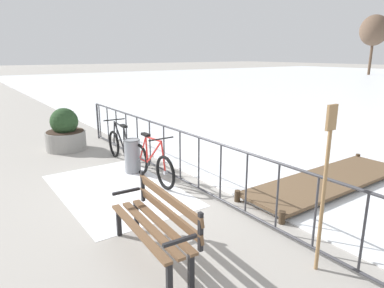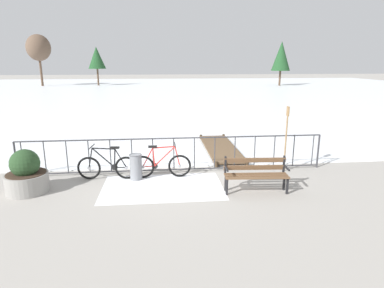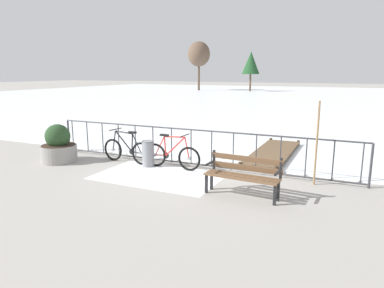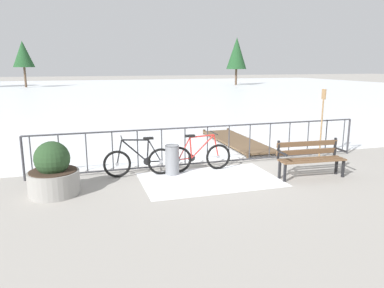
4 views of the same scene
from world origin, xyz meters
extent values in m
plane|color=#9E9991|center=(0.00, 0.00, 0.00)|extent=(160.00, 160.00, 0.00)
cube|color=white|center=(-0.36, -1.20, 0.00)|extent=(3.18, 1.99, 0.01)
cylinder|color=#38383D|center=(0.00, 0.00, 1.05)|extent=(9.00, 0.04, 0.04)
cylinder|color=#38383D|center=(0.00, 0.00, 0.08)|extent=(9.00, 0.04, 0.04)
cylinder|color=#38383D|center=(-4.50, 0.00, 0.53)|extent=(0.06, 0.06, 1.05)
cylinder|color=#38383D|center=(-4.32, 0.00, 0.57)|extent=(0.03, 0.03, 0.97)
cylinder|color=#38383D|center=(-3.70, 0.00, 0.57)|extent=(0.03, 0.03, 0.97)
cylinder|color=#38383D|center=(-3.09, 0.00, 0.57)|extent=(0.03, 0.03, 0.97)
cylinder|color=#38383D|center=(-2.47, 0.00, 0.57)|extent=(0.03, 0.03, 0.97)
cylinder|color=#38383D|center=(-1.85, 0.00, 0.57)|extent=(0.03, 0.03, 0.97)
cylinder|color=#38383D|center=(-1.23, 0.00, 0.57)|extent=(0.03, 0.03, 0.97)
cylinder|color=#38383D|center=(-0.62, 0.00, 0.57)|extent=(0.03, 0.03, 0.97)
cylinder|color=#38383D|center=(0.00, 0.00, 0.57)|extent=(0.03, 0.03, 0.97)
cylinder|color=#38383D|center=(0.62, 0.00, 0.57)|extent=(0.03, 0.03, 0.97)
cylinder|color=#38383D|center=(1.23, 0.00, 0.57)|extent=(0.03, 0.03, 0.97)
cylinder|color=#38383D|center=(1.85, 0.00, 0.57)|extent=(0.03, 0.03, 0.97)
cylinder|color=#38383D|center=(2.47, 0.00, 0.57)|extent=(0.03, 0.03, 0.97)
cylinder|color=#38383D|center=(3.09, 0.00, 0.57)|extent=(0.03, 0.03, 0.97)
cylinder|color=#38383D|center=(3.70, 0.00, 0.57)|extent=(0.03, 0.03, 0.97)
torus|color=black|center=(-0.91, -0.42, 0.33)|extent=(0.66, 0.07, 0.66)
cylinder|color=gray|center=(-0.91, -0.42, 0.33)|extent=(0.08, 0.06, 0.08)
torus|color=black|center=(0.14, -0.43, 0.33)|extent=(0.66, 0.07, 0.66)
cylinder|color=gray|center=(0.14, -0.43, 0.33)|extent=(0.08, 0.06, 0.08)
cylinder|color=red|center=(-0.59, -0.42, 0.62)|extent=(0.08, 0.04, 0.53)
cylinder|color=red|center=(-0.28, -0.43, 0.63)|extent=(0.61, 0.04, 0.59)
cylinder|color=red|center=(-0.30, -0.43, 0.90)|extent=(0.63, 0.04, 0.07)
cylinder|color=red|center=(-0.74, -0.42, 0.34)|extent=(0.34, 0.03, 0.05)
cylinder|color=red|center=(-0.76, -0.42, 0.61)|extent=(0.32, 0.03, 0.56)
cylinder|color=red|center=(0.08, -0.43, 0.62)|extent=(0.16, 0.03, 0.59)
cube|color=black|center=(-0.61, -0.42, 0.92)|extent=(0.24, 0.10, 0.05)
cylinder|color=black|center=(0.02, -0.43, 0.96)|extent=(0.03, 0.52, 0.03)
cylinder|color=black|center=(-0.57, -0.42, 0.35)|extent=(0.18, 0.02, 0.18)
torus|color=black|center=(-1.36, -0.45, 0.33)|extent=(0.66, 0.10, 0.66)
cylinder|color=gray|center=(-1.36, -0.45, 0.33)|extent=(0.08, 0.07, 0.08)
torus|color=black|center=(-2.41, -0.38, 0.33)|extent=(0.66, 0.10, 0.66)
cylinder|color=gray|center=(-2.41, -0.38, 0.33)|extent=(0.08, 0.07, 0.08)
cylinder|color=black|center=(-1.67, -0.43, 0.62)|extent=(0.08, 0.04, 0.53)
cylinder|color=black|center=(-1.99, -0.41, 0.63)|extent=(0.61, 0.08, 0.59)
cylinder|color=black|center=(-1.97, -0.41, 0.90)|extent=(0.63, 0.08, 0.07)
cylinder|color=black|center=(-1.53, -0.44, 0.34)|extent=(0.34, 0.05, 0.05)
cylinder|color=black|center=(-1.51, -0.44, 0.61)|extent=(0.32, 0.05, 0.56)
cylinder|color=black|center=(-2.34, -0.38, 0.62)|extent=(0.16, 0.04, 0.59)
cube|color=black|center=(-1.65, -0.43, 0.92)|extent=(0.25, 0.12, 0.05)
cylinder|color=black|center=(-2.28, -0.39, 0.96)|extent=(0.06, 0.52, 0.03)
cylinder|color=black|center=(-1.69, -0.43, 0.35)|extent=(0.18, 0.03, 0.18)
cube|color=brown|center=(2.01, -1.62, 0.44)|extent=(1.60, 0.21, 0.04)
cube|color=brown|center=(2.00, -1.77, 0.44)|extent=(1.60, 0.21, 0.04)
cube|color=brown|center=(1.99, -1.92, 0.44)|extent=(1.60, 0.21, 0.04)
cube|color=brown|center=(2.02, -1.52, 0.58)|extent=(1.60, 0.16, 0.12)
cube|color=brown|center=(2.02, -1.52, 0.78)|extent=(1.60, 0.16, 0.12)
cube|color=black|center=(2.75, -1.95, 0.22)|extent=(0.05, 0.06, 0.44)
cube|color=black|center=(2.77, -1.69, 0.22)|extent=(0.05, 0.06, 0.44)
cube|color=black|center=(2.78, -1.57, 0.67)|extent=(0.05, 0.05, 0.45)
cube|color=black|center=(2.76, -1.82, 0.64)|extent=(0.07, 0.40, 0.04)
cube|color=black|center=(1.23, -1.85, 0.22)|extent=(0.05, 0.06, 0.44)
cube|color=black|center=(1.25, -1.59, 0.22)|extent=(0.05, 0.06, 0.44)
cube|color=black|center=(1.26, -1.47, 0.67)|extent=(0.05, 0.05, 0.45)
cube|color=black|center=(1.24, -1.72, 0.64)|extent=(0.07, 0.40, 0.04)
cylinder|color=gray|center=(-3.78, -1.16, 0.25)|extent=(1.04, 1.04, 0.49)
cylinder|color=#38281E|center=(-3.78, -1.16, 0.50)|extent=(0.95, 0.95, 0.02)
sphere|color=#264223|center=(-3.78, -1.16, 0.76)|extent=(0.72, 0.72, 0.72)
cylinder|color=gray|center=(-1.09, -0.51, 0.36)|extent=(0.34, 0.34, 0.72)
torus|color=#494A4E|center=(-1.09, -0.51, 0.72)|extent=(0.35, 0.35, 0.02)
cylinder|color=#937047|center=(3.33, -0.25, 0.85)|extent=(0.04, 0.04, 1.70)
cube|color=#937047|center=(3.33, -0.25, 1.84)|extent=(0.03, 0.16, 0.28)
cube|color=brown|center=(1.84, 2.22, 0.12)|extent=(1.10, 3.85, 0.06)
cylinder|color=#433323|center=(1.35, 0.30, 0.10)|extent=(0.10, 0.10, 0.20)
cylinder|color=#433323|center=(2.34, 0.30, 0.10)|extent=(0.10, 0.10, 0.20)
cylinder|color=#433323|center=(1.35, 4.15, 0.10)|extent=(0.10, 0.10, 0.20)
cylinder|color=brown|center=(-16.52, 38.04, 2.09)|extent=(0.30, 0.30, 4.17)
ellipsoid|color=brown|center=(-16.52, 38.04, 5.13)|extent=(3.18, 3.18, 3.49)
camera|label=1|loc=(5.39, -3.53, 2.50)|focal=32.02mm
camera|label=2|loc=(-0.38, -9.24, 3.22)|focal=30.17mm
camera|label=3|loc=(4.01, -8.59, 2.61)|focal=32.50mm
camera|label=4|loc=(-3.19, -8.94, 2.65)|focal=34.32mm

